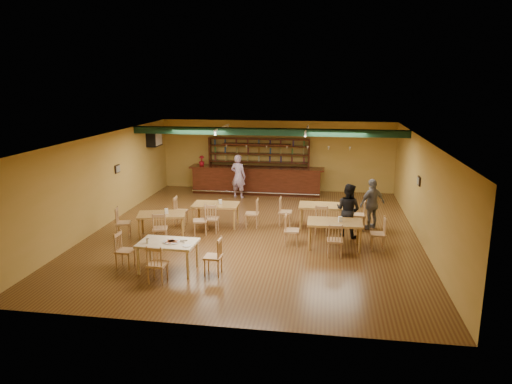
% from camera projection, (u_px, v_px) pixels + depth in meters
% --- Properties ---
extents(floor, '(12.00, 12.00, 0.00)m').
position_uv_depth(floor, '(255.00, 232.00, 15.09)').
color(floor, '#513017').
rests_on(floor, ground).
extents(ceiling_beam, '(10.00, 0.30, 0.25)m').
position_uv_depth(ceiling_beam, '(267.00, 132.00, 17.12)').
color(ceiling_beam, black).
rests_on(ceiling_beam, ceiling).
extents(track_rail_left, '(0.05, 2.50, 0.05)m').
position_uv_depth(track_rail_left, '(222.00, 127.00, 17.95)').
color(track_rail_left, white).
rests_on(track_rail_left, ceiling).
extents(track_rail_right, '(0.05, 2.50, 0.05)m').
position_uv_depth(track_rail_right, '(307.00, 129.00, 17.48)').
color(track_rail_right, white).
rests_on(track_rail_right, ceiling).
extents(ac_unit, '(0.34, 0.70, 0.48)m').
position_uv_depth(ac_unit, '(154.00, 139.00, 19.30)').
color(ac_unit, white).
rests_on(ac_unit, wall_left).
extents(picture_left, '(0.04, 0.34, 0.28)m').
position_uv_depth(picture_left, '(117.00, 169.00, 16.40)').
color(picture_left, black).
rests_on(picture_left, wall_left).
extents(picture_right, '(0.04, 0.34, 0.28)m').
position_uv_depth(picture_right, '(419.00, 181.00, 14.45)').
color(picture_right, black).
rests_on(picture_right, wall_right).
extents(bar_counter, '(5.63, 0.85, 1.13)m').
position_uv_depth(bar_counter, '(257.00, 180.00, 20.02)').
color(bar_counter, black).
rests_on(bar_counter, ground).
extents(back_bar_hutch, '(4.36, 0.40, 2.28)m').
position_uv_depth(back_bar_hutch, '(259.00, 164.00, 20.50)').
color(back_bar_hutch, black).
rests_on(back_bar_hutch, ground).
extents(poinsettia, '(0.31, 0.31, 0.43)m').
position_uv_depth(poinsettia, '(202.00, 161.00, 20.19)').
color(poinsettia, '#A00E1B').
rests_on(poinsettia, bar_counter).
extents(dining_table_a, '(1.52, 0.94, 0.74)m').
position_uv_depth(dining_table_a, '(216.00, 215.00, 15.63)').
color(dining_table_a, olive).
rests_on(dining_table_a, ground).
extents(dining_table_b, '(1.48, 0.89, 0.74)m').
position_uv_depth(dining_table_b, '(322.00, 216.00, 15.51)').
color(dining_table_b, olive).
rests_on(dining_table_b, ground).
extents(dining_table_c, '(1.60, 1.19, 0.71)m').
position_uv_depth(dining_table_c, '(162.00, 225.00, 14.61)').
color(dining_table_c, olive).
rests_on(dining_table_c, ground).
extents(dining_table_d, '(1.56, 0.96, 0.77)m').
position_uv_depth(dining_table_d, '(334.00, 234.00, 13.60)').
color(dining_table_d, olive).
rests_on(dining_table_d, ground).
extents(near_table, '(1.46, 0.96, 0.76)m').
position_uv_depth(near_table, '(168.00, 256.00, 11.92)').
color(near_table, tan).
rests_on(near_table, ground).
extents(pizza_tray, '(0.43, 0.43, 0.01)m').
position_uv_depth(pizza_tray, '(172.00, 242.00, 11.82)').
color(pizza_tray, silver).
rests_on(pizza_tray, near_table).
extents(parmesan_shaker, '(0.08, 0.08, 0.11)m').
position_uv_depth(parmesan_shaker, '(148.00, 241.00, 11.74)').
color(parmesan_shaker, '#EAE5C6').
rests_on(parmesan_shaker, near_table).
extents(napkin_stack, '(0.22, 0.18, 0.03)m').
position_uv_depth(napkin_stack, '(184.00, 239.00, 11.98)').
color(napkin_stack, white).
rests_on(napkin_stack, near_table).
extents(pizza_server, '(0.33, 0.17, 0.00)m').
position_uv_depth(pizza_server, '(178.00, 241.00, 11.84)').
color(pizza_server, silver).
rests_on(pizza_server, pizza_tray).
extents(side_plate, '(0.23, 0.23, 0.01)m').
position_uv_depth(side_plate, '(187.00, 246.00, 11.56)').
color(side_plate, white).
rests_on(side_plate, near_table).
extents(patron_bar, '(0.75, 0.60, 1.78)m').
position_uv_depth(patron_bar, '(238.00, 176.00, 19.25)').
color(patron_bar, '#7D489D').
rests_on(patron_bar, ground).
extents(patron_right_a, '(1.00, 0.94, 1.64)m').
position_uv_depth(patron_right_a, '(348.00, 210.00, 14.52)').
color(patron_right_a, black).
rests_on(patron_right_a, ground).
extents(patron_right_b, '(1.01, 0.89, 1.63)m').
position_uv_depth(patron_right_b, '(372.00, 204.00, 15.25)').
color(patron_right_b, gray).
rests_on(patron_right_b, ground).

